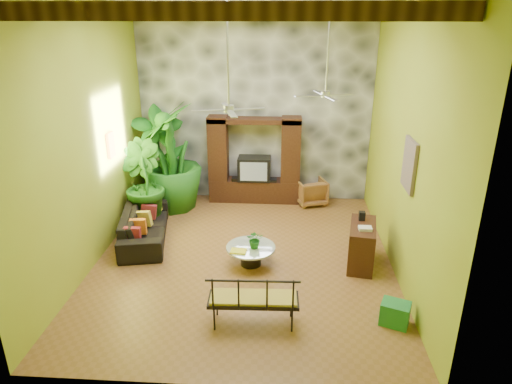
# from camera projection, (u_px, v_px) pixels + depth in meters

# --- Properties ---
(ground) EXTENTS (7.00, 7.00, 0.00)m
(ground) POSITION_uv_depth(u_px,v_px,m) (244.00, 258.00, 9.49)
(ground) COLOR brown
(ground) RESTS_ON ground
(back_wall) EXTENTS (6.00, 0.02, 5.00)m
(back_wall) POSITION_uv_depth(u_px,v_px,m) (255.00, 106.00, 11.82)
(back_wall) COLOR olive
(back_wall) RESTS_ON ground
(left_wall) EXTENTS (0.02, 7.00, 5.00)m
(left_wall) POSITION_uv_depth(u_px,v_px,m) (87.00, 139.00, 8.75)
(left_wall) COLOR olive
(left_wall) RESTS_ON ground
(right_wall) EXTENTS (0.02, 7.00, 5.00)m
(right_wall) POSITION_uv_depth(u_px,v_px,m) (405.00, 144.00, 8.39)
(right_wall) COLOR olive
(right_wall) RESTS_ON ground
(stone_accent_wall) EXTENTS (5.98, 0.10, 4.98)m
(stone_accent_wall) POSITION_uv_depth(u_px,v_px,m) (255.00, 106.00, 11.77)
(stone_accent_wall) COLOR #383B40
(stone_accent_wall) RESTS_ON ground
(ceiling_beams) EXTENTS (5.95, 5.36, 0.22)m
(ceiling_beams) POSITION_uv_depth(u_px,v_px,m) (241.00, 11.00, 7.73)
(ceiling_beams) COLOR #3C2413
(ceiling_beams) RESTS_ON ceiling
(entertainment_center) EXTENTS (2.40, 0.55, 2.30)m
(entertainment_center) POSITION_uv_depth(u_px,v_px,m) (254.00, 167.00, 12.05)
(entertainment_center) COLOR black
(entertainment_center) RESTS_ON ground
(ceiling_fan_front) EXTENTS (1.28, 1.28, 1.86)m
(ceiling_fan_front) POSITION_uv_depth(u_px,v_px,m) (229.00, 97.00, 7.88)
(ceiling_fan_front) COLOR #AEAFB3
(ceiling_fan_front) RESTS_ON ceiling
(ceiling_fan_back) EXTENTS (1.28, 1.28, 1.86)m
(ceiling_fan_back) POSITION_uv_depth(u_px,v_px,m) (326.00, 84.00, 9.26)
(ceiling_fan_back) COLOR #AEAFB3
(ceiling_fan_back) RESTS_ON ceiling
(wall_art_mask) EXTENTS (0.06, 0.32, 0.55)m
(wall_art_mask) POSITION_uv_depth(u_px,v_px,m) (111.00, 145.00, 9.83)
(wall_art_mask) COLOR gold
(wall_art_mask) RESTS_ON left_wall
(wall_art_painting) EXTENTS (0.06, 0.70, 0.90)m
(wall_art_painting) POSITION_uv_depth(u_px,v_px,m) (409.00, 165.00, 7.91)
(wall_art_painting) COLOR #264B8B
(wall_art_painting) RESTS_ON right_wall
(sofa) EXTENTS (1.35, 2.48, 0.68)m
(sofa) POSITION_uv_depth(u_px,v_px,m) (144.00, 225.00, 10.17)
(sofa) COLOR black
(sofa) RESTS_ON ground
(wicker_armchair) EXTENTS (0.93, 0.94, 0.68)m
(wicker_armchair) POSITION_uv_depth(u_px,v_px,m) (311.00, 192.00, 12.07)
(wicker_armchair) COLOR brown
(wicker_armchair) RESTS_ON ground
(tall_plant_a) EXTENTS (1.65, 1.47, 2.60)m
(tall_plant_a) POSITION_uv_depth(u_px,v_px,m) (160.00, 157.00, 11.71)
(tall_plant_a) COLOR #1A641B
(tall_plant_a) RESTS_ON ground
(tall_plant_b) EXTENTS (1.44, 1.41, 2.04)m
(tall_plant_b) POSITION_uv_depth(u_px,v_px,m) (142.00, 183.00, 10.71)
(tall_plant_b) COLOR #1D5917
(tall_plant_b) RESTS_ON ground
(tall_plant_c) EXTENTS (1.76, 1.76, 2.74)m
(tall_plant_c) POSITION_uv_depth(u_px,v_px,m) (171.00, 157.00, 11.46)
(tall_plant_c) COLOR #20641A
(tall_plant_c) RESTS_ON ground
(coffee_table) EXTENTS (0.99, 0.99, 0.40)m
(coffee_table) POSITION_uv_depth(u_px,v_px,m) (251.00, 253.00, 9.17)
(coffee_table) COLOR black
(coffee_table) RESTS_ON ground
(centerpiece_plant) EXTENTS (0.35, 0.31, 0.37)m
(centerpiece_plant) POSITION_uv_depth(u_px,v_px,m) (255.00, 239.00, 9.02)
(centerpiece_plant) COLOR #206B1C
(centerpiece_plant) RESTS_ON coffee_table
(yellow_tray) EXTENTS (0.33, 0.25, 0.03)m
(yellow_tray) POSITION_uv_depth(u_px,v_px,m) (238.00, 251.00, 8.91)
(yellow_tray) COLOR gold
(yellow_tray) RESTS_ON coffee_table
(iron_bench) EXTENTS (1.47, 0.57, 0.57)m
(iron_bench) POSITION_uv_depth(u_px,v_px,m) (253.00, 298.00, 7.24)
(iron_bench) COLOR black
(iron_bench) RESTS_ON ground
(side_console) EXTENTS (0.67, 1.16, 0.87)m
(side_console) POSITION_uv_depth(u_px,v_px,m) (362.00, 245.00, 9.11)
(side_console) COLOR #392212
(side_console) RESTS_ON ground
(green_bin) EXTENTS (0.54, 0.48, 0.39)m
(green_bin) POSITION_uv_depth(u_px,v_px,m) (395.00, 313.00, 7.43)
(green_bin) COLOR #1B6620
(green_bin) RESTS_ON ground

